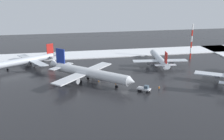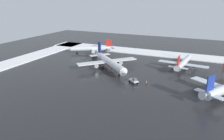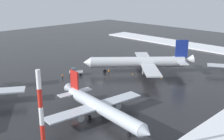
# 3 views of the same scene
# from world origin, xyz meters

# --- Properties ---
(ground_plane) EXTENTS (240.00, 240.00, 0.00)m
(ground_plane) POSITION_xyz_m (0.00, 0.00, 0.00)
(ground_plane) COLOR #232326
(snow_bank_right) EXTENTS (14.00, 116.00, 0.44)m
(snow_bank_right) POSITION_xyz_m (67.00, 0.00, 0.22)
(snow_bank_right) COLOR white
(snow_bank_right) RESTS_ON ground_plane
(airplane_parked_portside) EXTENTS (31.15, 29.75, 11.54)m
(airplane_parked_portside) POSITION_xyz_m (12.59, -7.06, 3.81)
(airplane_parked_portside) COLOR silver
(airplane_parked_portside) RESTS_ON ground_plane
(airplane_parked_starboard) EXTENTS (25.25, 30.35, 9.01)m
(airplane_parked_starboard) POSITION_xyz_m (-21.93, -24.45, 2.98)
(airplane_parked_starboard) COLOR silver
(airplane_parked_starboard) RESTS_ON ground_plane
(pushback_tug) EXTENTS (4.96, 4.60, 2.50)m
(pushback_tug) POSITION_xyz_m (-5.51, 6.55, 1.28)
(pushback_tug) COLOR silver
(pushback_tug) RESTS_ON ground_plane
(ground_crew_mid_apron) EXTENTS (0.36, 0.36, 1.71)m
(ground_crew_mid_apron) POSITION_xyz_m (-10.96, 6.26, 0.97)
(ground_crew_mid_apron) COLOR black
(ground_crew_mid_apron) RESTS_ON ground_plane
(ground_crew_near_tug) EXTENTS (0.36, 0.36, 1.71)m
(ground_crew_near_tug) POSITION_xyz_m (3.35, -0.80, 0.97)
(ground_crew_near_tug) COLOR black
(ground_crew_near_tug) RESTS_ON ground_plane
(antenna_mast) EXTENTS (0.70, 0.70, 17.62)m
(antenna_mast) POSITION_xyz_m (-41.28, -32.42, 8.81)
(antenna_mast) COLOR red
(antenna_mast) RESTS_ON ground_plane
(traffic_cone_near_nose) EXTENTS (0.36, 0.36, 0.55)m
(traffic_cone_near_nose) POSITION_xyz_m (23.84, -7.39, 0.28)
(traffic_cone_near_nose) COLOR orange
(traffic_cone_near_nose) RESTS_ON ground_plane
(traffic_cone_mid_line) EXTENTS (0.36, 0.36, 0.55)m
(traffic_cone_mid_line) POSITION_xyz_m (8.85, -6.99, 0.28)
(traffic_cone_mid_line) COLOR orange
(traffic_cone_mid_line) RESTS_ON ground_plane
(traffic_cone_wingtip_side) EXTENTS (0.36, 0.36, 0.55)m
(traffic_cone_wingtip_side) POSITION_xyz_m (12.56, -16.35, 0.28)
(traffic_cone_wingtip_side) COLOR orange
(traffic_cone_wingtip_side) RESTS_ON ground_plane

